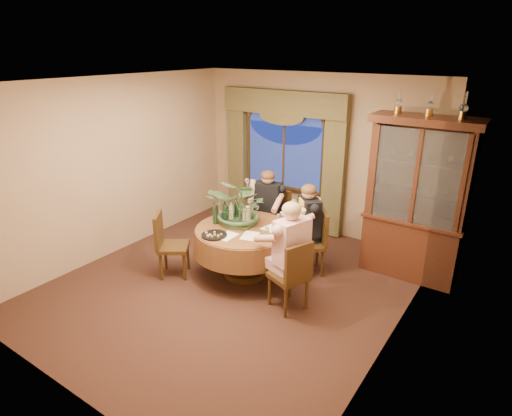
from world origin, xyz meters
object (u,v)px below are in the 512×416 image
Objects in this scene: dining_table at (245,251)px; wine_bottle_2 at (231,212)px; wine_bottle_3 at (237,209)px; wine_bottle_4 at (215,213)px; stoneware_vase at (247,215)px; olive_bowl at (244,228)px; oil_lamp_left at (399,101)px; china_cabinet at (416,200)px; wine_bottle_0 at (221,209)px; oil_lamp_right at (464,105)px; chair_front_left at (174,245)px; person_back at (268,209)px; oil_lamp_center at (430,103)px; centerpiece_plant at (241,184)px; person_scarf at (309,227)px; wine_bottle_1 at (225,212)px; chair_back at (274,221)px; chair_right at (288,274)px; person_pink at (291,255)px.

wine_bottle_2 reaches higher than dining_table.
wine_bottle_3 is 1.00× the size of wine_bottle_4.
stoneware_vase is 1.75× the size of olive_bowl.
oil_lamp_left is at bearing 35.82° from stoneware_vase.
dining_table is 0.54m from stoneware_vase.
china_cabinet reaches higher than wine_bottle_0.
oil_lamp_right is 3.34m from wine_bottle_3.
wine_bottle_4 reaches higher than olive_bowl.
dining_table is at bearing -34.45° from wine_bottle_3.
chair_front_left is (-0.86, -0.59, 0.10)m from dining_table.
wine_bottle_3 is at bearing 73.46° from person_back.
stoneware_vase is (-2.08, -1.21, -1.63)m from oil_lamp_center.
centerpiece_plant reaches higher than wine_bottle_4.
person_scarf reaches higher than wine_bottle_1.
chair_back reaches higher than dining_table.
person_scarf is at bearing -153.10° from oil_lamp_center.
china_cabinet is 2.32m from person_back.
dining_table is 1.57× the size of chair_back.
chair_front_left is at bearing 58.37° from chair_back.
wine_bottle_2 reaches higher than chair_back.
wine_bottle_1 is (-0.12, -0.98, 0.24)m from person_back.
wine_bottle_3 reaches higher than chair_back.
wine_bottle_1 is 1.00× the size of wine_bottle_2.
person_scarf is (-0.92, -0.67, -1.83)m from oil_lamp_left.
chair_back is (-1.09, 1.39, 0.00)m from chair_right.
person_pink is 4.32× the size of wine_bottle_0.
chair_back is 0.87m from person_scarf.
chair_front_left is 2.91× the size of wine_bottle_3.
wine_bottle_1 is at bearing -150.14° from centerpiece_plant.
wine_bottle_4 is (-1.12, -0.82, 0.24)m from person_scarf.
chair_back is at bearing 80.98° from wine_bottle_2.
person_scarf is (-0.28, 1.00, -0.04)m from person_pink.
wine_bottle_3 is (-0.28, 0.19, 0.54)m from dining_table.
oil_lamp_right is 3.06m from centerpiece_plant.
chair_right is 1.82m from person_back.
centerpiece_plant is 3.15× the size of wine_bottle_1.
wine_bottle_1 is at bearing -153.50° from oil_lamp_right.
chair_front_left is 3.79× the size of stoneware_vase.
chair_back is 1.06m from wine_bottle_2.
oil_lamp_center is 0.25× the size of person_back.
oil_lamp_center reaches higher than dining_table.
wine_bottle_0 reaches higher than chair_back.
wine_bottle_1 is (-2.76, -1.38, -1.59)m from oil_lamp_right.
oil_lamp_center is 4.02m from chair_front_left.
person_pink is at bearing -15.61° from olive_bowl.
chair_back is at bearing 97.96° from olive_bowl.
person_back is at bearing 123.74° from chair_front_left.
oil_lamp_center is at bearing 30.37° from centerpiece_plant.
china_cabinet reaches higher than wine_bottle_4.
china_cabinet is at bearing 0.00° from oil_lamp_left.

